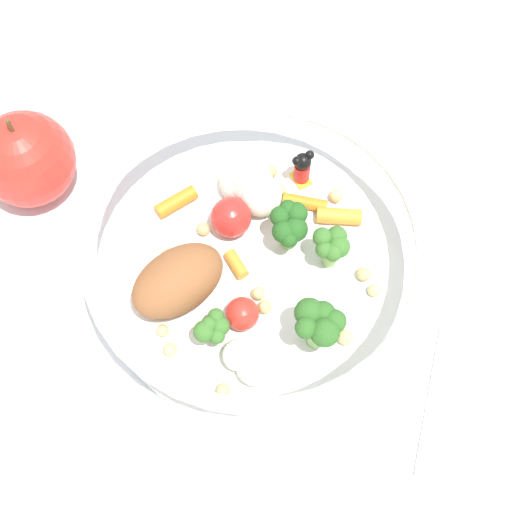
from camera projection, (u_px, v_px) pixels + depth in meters
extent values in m
plane|color=white|center=(257.00, 287.00, 0.56)|extent=(2.40, 2.40, 0.00)
cylinder|color=white|center=(256.00, 272.00, 0.56)|extent=(0.24, 0.24, 0.01)
torus|color=white|center=(256.00, 242.00, 0.52)|extent=(0.25, 0.25, 0.01)
ellipsoid|color=brown|center=(178.00, 281.00, 0.53)|extent=(0.07, 0.08, 0.05)
cylinder|color=#7FAD5B|center=(330.00, 256.00, 0.55)|extent=(0.01, 0.01, 0.02)
sphere|color=#386B28|center=(322.00, 237.00, 0.54)|extent=(0.01, 0.01, 0.01)
sphere|color=#386B28|center=(324.00, 249.00, 0.53)|extent=(0.01, 0.01, 0.01)
sphere|color=#386B28|center=(333.00, 252.00, 0.53)|extent=(0.01, 0.01, 0.01)
sphere|color=#386B28|center=(338.00, 247.00, 0.54)|extent=(0.02, 0.02, 0.02)
sphere|color=#386B28|center=(337.00, 236.00, 0.54)|extent=(0.02, 0.02, 0.02)
cylinder|color=#8EB766|center=(287.00, 237.00, 0.56)|extent=(0.01, 0.01, 0.02)
sphere|color=#23561E|center=(280.00, 216.00, 0.54)|extent=(0.02, 0.02, 0.02)
sphere|color=#23561E|center=(280.00, 229.00, 0.54)|extent=(0.02, 0.02, 0.02)
sphere|color=#23561E|center=(289.00, 238.00, 0.54)|extent=(0.01, 0.01, 0.01)
sphere|color=#23561E|center=(295.00, 229.00, 0.54)|extent=(0.02, 0.02, 0.02)
sphere|color=#23561E|center=(301.00, 216.00, 0.54)|extent=(0.02, 0.02, 0.02)
sphere|color=#23561E|center=(288.00, 209.00, 0.54)|extent=(0.01, 0.01, 0.01)
cylinder|color=#7FAD5B|center=(316.00, 334.00, 0.52)|extent=(0.01, 0.01, 0.03)
sphere|color=#2D6023|center=(309.00, 313.00, 0.50)|extent=(0.02, 0.02, 0.02)
sphere|color=#2D6023|center=(306.00, 328.00, 0.49)|extent=(0.02, 0.02, 0.02)
sphere|color=#2D6023|center=(325.00, 332.00, 0.49)|extent=(0.02, 0.02, 0.02)
sphere|color=#2D6023|center=(334.00, 321.00, 0.50)|extent=(0.02, 0.02, 0.02)
sphere|color=#2D6023|center=(323.00, 313.00, 0.50)|extent=(0.02, 0.02, 0.02)
cylinder|color=#8EB766|center=(213.00, 335.00, 0.53)|extent=(0.01, 0.01, 0.02)
sphere|color=#386B28|center=(204.00, 321.00, 0.51)|extent=(0.01, 0.01, 0.01)
sphere|color=#386B28|center=(203.00, 330.00, 0.51)|extent=(0.02, 0.02, 0.02)
sphere|color=#386B28|center=(217.00, 336.00, 0.51)|extent=(0.01, 0.01, 0.01)
sphere|color=#386B28|center=(220.00, 326.00, 0.51)|extent=(0.01, 0.01, 0.01)
sphere|color=#386B28|center=(214.00, 315.00, 0.51)|extent=(0.01, 0.01, 0.01)
sphere|color=silver|center=(241.00, 183.00, 0.58)|extent=(0.04, 0.04, 0.04)
sphere|color=silver|center=(248.00, 182.00, 0.57)|extent=(0.03, 0.03, 0.03)
sphere|color=silver|center=(250.00, 185.00, 0.57)|extent=(0.03, 0.03, 0.03)
sphere|color=silver|center=(261.00, 195.00, 0.57)|extent=(0.03, 0.03, 0.03)
sphere|color=silver|center=(251.00, 181.00, 0.57)|extent=(0.03, 0.03, 0.03)
sphere|color=silver|center=(259.00, 181.00, 0.58)|extent=(0.02, 0.02, 0.02)
sphere|color=silver|center=(251.00, 167.00, 0.58)|extent=(0.03, 0.03, 0.03)
sphere|color=silver|center=(239.00, 355.00, 0.51)|extent=(0.02, 0.02, 0.02)
sphere|color=silver|center=(253.00, 368.00, 0.51)|extent=(0.02, 0.02, 0.02)
sphere|color=silver|center=(255.00, 370.00, 0.51)|extent=(0.02, 0.02, 0.02)
sphere|color=silver|center=(257.00, 363.00, 0.51)|extent=(0.02, 0.02, 0.02)
sphere|color=silver|center=(255.00, 355.00, 0.51)|extent=(0.02, 0.02, 0.02)
cube|color=yellow|center=(301.00, 179.00, 0.59)|extent=(0.02, 0.02, 0.00)
cylinder|color=red|center=(302.00, 172.00, 0.58)|extent=(0.02, 0.02, 0.02)
sphere|color=black|center=(303.00, 161.00, 0.57)|extent=(0.01, 0.01, 0.01)
sphere|color=black|center=(297.00, 161.00, 0.56)|extent=(0.01, 0.01, 0.01)
sphere|color=black|center=(310.00, 155.00, 0.57)|extent=(0.01, 0.01, 0.01)
cylinder|color=orange|center=(305.00, 203.00, 0.58)|extent=(0.04, 0.02, 0.01)
cylinder|color=orange|center=(235.00, 266.00, 0.55)|extent=(0.02, 0.02, 0.01)
cylinder|color=orange|center=(339.00, 216.00, 0.57)|extent=(0.04, 0.03, 0.01)
cylinder|color=orange|center=(176.00, 202.00, 0.58)|extent=(0.02, 0.04, 0.01)
sphere|color=red|center=(231.00, 217.00, 0.56)|extent=(0.03, 0.03, 0.03)
sphere|color=red|center=(242.00, 314.00, 0.53)|extent=(0.02, 0.02, 0.02)
sphere|color=#D1B775|center=(336.00, 196.00, 0.58)|extent=(0.01, 0.01, 0.01)
sphere|color=tan|center=(204.00, 229.00, 0.57)|extent=(0.01, 0.01, 0.01)
sphere|color=#D1B775|center=(258.00, 293.00, 0.54)|extent=(0.01, 0.01, 0.01)
sphere|color=#D1B775|center=(163.00, 331.00, 0.53)|extent=(0.01, 0.01, 0.01)
sphere|color=tan|center=(223.00, 390.00, 0.51)|extent=(0.01, 0.01, 0.01)
sphere|color=tan|center=(265.00, 307.00, 0.54)|extent=(0.01, 0.01, 0.01)
sphere|color=tan|center=(364.00, 274.00, 0.55)|extent=(0.01, 0.01, 0.01)
sphere|color=#D1B775|center=(170.00, 350.00, 0.52)|extent=(0.01, 0.01, 0.01)
sphere|color=#D1B775|center=(374.00, 290.00, 0.55)|extent=(0.01, 0.01, 0.01)
sphere|color=#D1B775|center=(280.00, 190.00, 0.58)|extent=(0.01, 0.01, 0.01)
sphere|color=#D1B775|center=(349.00, 332.00, 0.53)|extent=(0.01, 0.01, 0.01)
sphere|color=tan|center=(194.00, 254.00, 0.56)|extent=(0.01, 0.01, 0.01)
sphere|color=tan|center=(271.00, 171.00, 0.59)|extent=(0.01, 0.01, 0.01)
sphere|color=tan|center=(168.00, 255.00, 0.56)|extent=(0.01, 0.01, 0.01)
sphere|color=red|center=(27.00, 159.00, 0.57)|extent=(0.08, 0.08, 0.08)
cylinder|color=brown|center=(9.00, 125.00, 0.53)|extent=(0.00, 0.00, 0.01)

